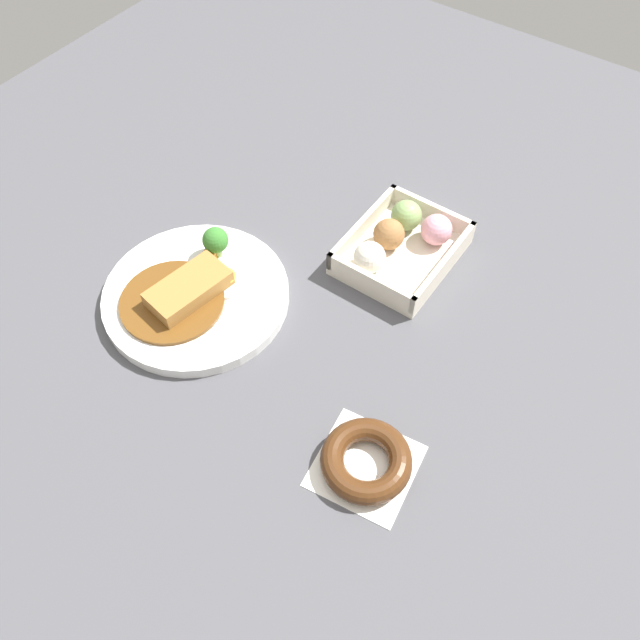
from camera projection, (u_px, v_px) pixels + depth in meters
name	position (u px, v px, depth m)	size (l,w,h in m)	color
ground_plane	(328.00, 291.00, 0.96)	(1.60, 1.60, 0.00)	#4C4C51
curry_plate	(195.00, 293.00, 0.94)	(0.27, 0.27, 0.07)	white
donut_box	(401.00, 243.00, 0.98)	(0.18, 0.15, 0.06)	beige
chocolate_ring_donut	(366.00, 461.00, 0.79)	(0.13, 0.13, 0.03)	white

